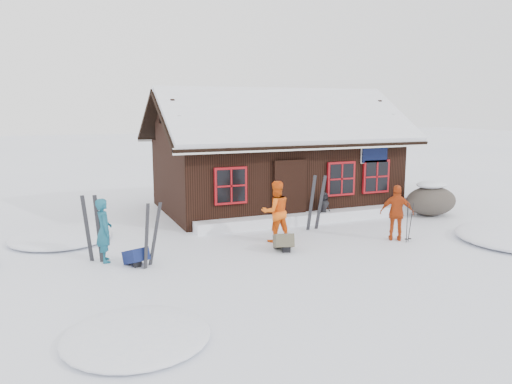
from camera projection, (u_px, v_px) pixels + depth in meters
ground at (299, 245)px, 13.58m from camera, size 120.00×120.00×0.00m
mountain_hut at (274, 165)px, 18.41m from camera, size 8.90×6.09×4.42m
snow_drift at (309, 217)px, 16.16m from camera, size 7.60×0.60×0.35m
snow_mounds at (318, 225)px, 15.89m from camera, size 20.60×13.20×0.48m
skier_teal at (104, 230)px, 12.02m from camera, size 0.41×0.59×1.56m
skier_orange_left at (276, 211)px, 13.82m from camera, size 0.84×0.66×1.71m
skier_orange_right at (397, 213)px, 13.95m from camera, size 0.98×0.84×1.58m
skier_crouched at (324, 207)px, 16.26m from camera, size 0.55×0.44×0.98m
boulder at (431, 200)px, 17.23m from camera, size 1.83×1.37×1.07m
ski_pair_left at (151, 235)px, 11.73m from camera, size 0.54×0.32×1.55m
ski_pair_mid at (93, 230)px, 12.03m from camera, size 0.46×0.25×1.69m
ski_pair_right at (316, 203)px, 15.20m from camera, size 0.60×0.24×1.73m
ski_poles at (409, 223)px, 13.83m from camera, size 0.20×0.10×1.14m
backpack_blue at (136, 259)px, 11.84m from camera, size 0.60×0.68×0.31m
backpack_olive at (283, 244)px, 13.04m from camera, size 0.64×0.74×0.34m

